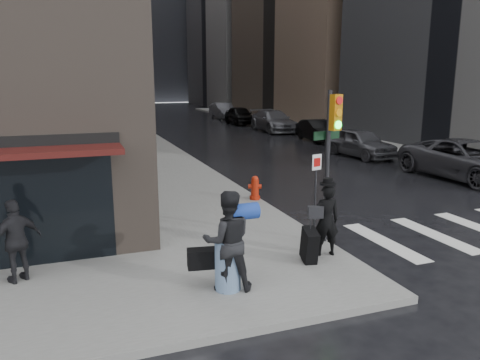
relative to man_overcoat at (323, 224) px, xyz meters
The scene contains 16 objects.
ground 1.64m from the man_overcoat, 164.98° to the right, with size 140.00×140.00×0.00m, color black.
sidewalk_left 26.69m from the man_overcoat, 92.85° to the left, with size 4.00×50.00×0.15m, color slate.
sidewalk_right 29.31m from the man_overcoat, 65.44° to the left, with size 3.00×50.00×0.15m, color slate.
bldg_right_far 63.77m from the man_overcoat, 66.83° to the left, with size 22.00×20.00×25.00m, color slate.
bldg_distant 79.24m from the man_overcoat, 86.56° to the left, with size 40.00×12.00×32.00m, color slate.
man_overcoat is the anchor object (origin of this frame).
man_jeans 2.67m from the man_overcoat, 161.26° to the right, with size 1.35×0.90×1.92m.
man_greycoat 6.30m from the man_overcoat, behind, with size 1.04×0.84×1.66m.
traffic_light 1.87m from the man_overcoat, 54.22° to the left, with size 0.89×0.53×3.65m.
fire_hydrant 5.25m from the man_overcoat, 84.81° to the left, with size 0.45×0.34×0.79m.
parked_car_0 11.60m from the man_overcoat, 30.01° to the left, with size 2.67×5.78×1.61m, color #3B3A3F.
parked_car_1 15.16m from the man_overcoat, 52.76° to the left, with size 1.77×4.40×1.50m, color #4D4D52.
parked_car_2 20.96m from the man_overcoat, 61.02° to the left, with size 1.47×4.22×1.39m, color black.
parked_car_3 26.48m from the man_overcoat, 68.27° to the left, with size 2.27×5.58×1.62m, color #515257.
parked_car_4 32.24m from the man_overcoat, 73.20° to the left, with size 1.87×4.65×1.58m, color black.
parked_car_5 38.39m from the man_overcoat, 75.27° to the left, with size 1.69×4.86×1.60m, color #46474B.
Camera 1 is at (-3.79, -8.31, 4.07)m, focal length 35.00 mm.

